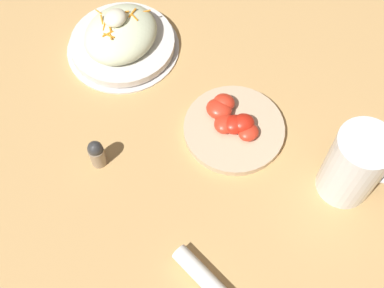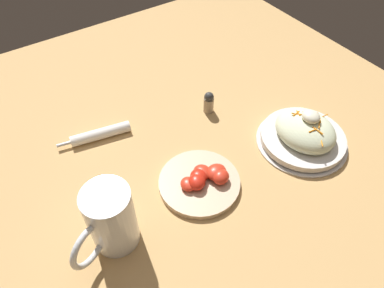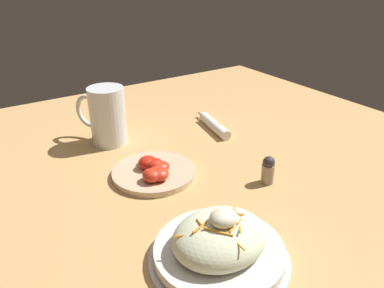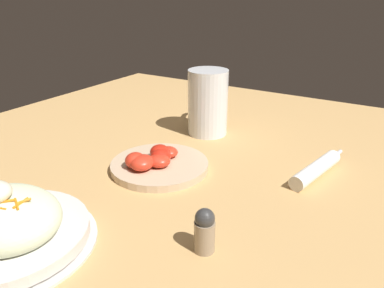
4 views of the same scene
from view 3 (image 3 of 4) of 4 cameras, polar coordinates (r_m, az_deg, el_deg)
name	(u,v)px [view 3 (image 3 of 4)]	position (r m, az deg, el deg)	size (l,w,h in m)	color
ground_plane	(204,169)	(0.90, 1.79, -3.88)	(1.43, 1.43, 0.00)	tan
salad_plate	(219,244)	(0.64, 4.22, -15.07)	(0.24, 0.24, 0.10)	silver
beer_mug	(107,119)	(1.03, -12.85, 3.73)	(0.11, 0.15, 0.16)	white
napkin_roll	(214,125)	(1.10, 3.41, 2.85)	(0.06, 0.19, 0.03)	white
tomato_plate	(154,171)	(0.87, -5.86, -4.09)	(0.19, 0.19, 0.04)	#D1B28E
salt_shaker	(268,170)	(0.85, 11.57, -3.89)	(0.03, 0.03, 0.07)	gray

